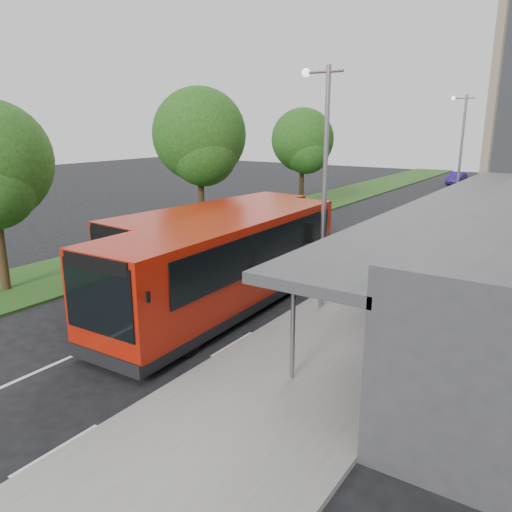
{
  "coord_description": "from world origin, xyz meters",
  "views": [
    {
      "loc": [
        11.49,
        -13.01,
        6.38
      ],
      "look_at": [
        1.32,
        2.22,
        1.5
      ],
      "focal_mm": 35.0,
      "sensor_mm": 36.0,
      "label": 1
    }
  ],
  "objects_px": {
    "bus_main": "(228,264)",
    "bollard": "(440,225)",
    "tree_far": "(303,144)",
    "lamp_post_far": "(460,150)",
    "car_near": "(464,187)",
    "lamp_post_near": "(323,175)",
    "litter_bin": "(433,249)",
    "bus_second": "(214,240)",
    "tree_mid": "(200,141)",
    "car_far": "(457,178)"
  },
  "relations": [
    {
      "from": "lamp_post_near",
      "to": "car_far",
      "type": "relative_size",
      "value": 2.0
    },
    {
      "from": "tree_far",
      "to": "lamp_post_far",
      "type": "bearing_deg",
      "value": 4.87
    },
    {
      "from": "tree_mid",
      "to": "tree_far",
      "type": "relative_size",
      "value": 1.11
    },
    {
      "from": "lamp_post_far",
      "to": "bollard",
      "type": "distance_m",
      "value": 6.68
    },
    {
      "from": "tree_mid",
      "to": "litter_bin",
      "type": "distance_m",
      "value": 13.71
    },
    {
      "from": "tree_far",
      "to": "litter_bin",
      "type": "bearing_deg",
      "value": -39.23
    },
    {
      "from": "bus_main",
      "to": "litter_bin",
      "type": "distance_m",
      "value": 11.25
    },
    {
      "from": "tree_far",
      "to": "bus_main",
      "type": "bearing_deg",
      "value": -67.86
    },
    {
      "from": "tree_mid",
      "to": "bus_main",
      "type": "bearing_deg",
      "value": -46.04
    },
    {
      "from": "litter_bin",
      "to": "bus_main",
      "type": "bearing_deg",
      "value": -112.62
    },
    {
      "from": "tree_mid",
      "to": "car_far",
      "type": "distance_m",
      "value": 36.11
    },
    {
      "from": "tree_mid",
      "to": "car_far",
      "type": "xyz_separation_m",
      "value": [
        6.41,
        35.22,
        -4.76
      ]
    },
    {
      "from": "tree_mid",
      "to": "lamp_post_near",
      "type": "bearing_deg",
      "value": -32.36
    },
    {
      "from": "tree_mid",
      "to": "bollard",
      "type": "relative_size",
      "value": 8.03
    },
    {
      "from": "bus_main",
      "to": "bollard",
      "type": "bearing_deg",
      "value": 77.36
    },
    {
      "from": "tree_far",
      "to": "bollard",
      "type": "relative_size",
      "value": 7.23
    },
    {
      "from": "bus_main",
      "to": "bollard",
      "type": "height_order",
      "value": "bus_main"
    },
    {
      "from": "litter_bin",
      "to": "lamp_post_near",
      "type": "bearing_deg",
      "value": -100.67
    },
    {
      "from": "bollard",
      "to": "car_far",
      "type": "relative_size",
      "value": 0.26
    },
    {
      "from": "car_near",
      "to": "car_far",
      "type": "relative_size",
      "value": 0.83
    },
    {
      "from": "car_far",
      "to": "lamp_post_far",
      "type": "bearing_deg",
      "value": -76.19
    },
    {
      "from": "tree_far",
      "to": "car_near",
      "type": "height_order",
      "value": "tree_far"
    },
    {
      "from": "lamp_post_far",
      "to": "bollard",
      "type": "relative_size",
      "value": 7.66
    },
    {
      "from": "tree_far",
      "to": "lamp_post_far",
      "type": "distance_m",
      "value": 11.17
    },
    {
      "from": "bus_main",
      "to": "bollard",
      "type": "xyz_separation_m",
      "value": [
        3.13,
        16.41,
        -0.99
      ]
    },
    {
      "from": "tree_mid",
      "to": "tree_far",
      "type": "xyz_separation_m",
      "value": [
        0.0,
        12.0,
        -0.54
      ]
    },
    {
      "from": "lamp_post_near",
      "to": "car_far",
      "type": "xyz_separation_m",
      "value": [
        -4.72,
        42.27,
        -4.06
      ]
    },
    {
      "from": "bollard",
      "to": "car_near",
      "type": "relative_size",
      "value": 0.31
    },
    {
      "from": "car_far",
      "to": "lamp_post_near",
      "type": "bearing_deg",
      "value": -81.78
    },
    {
      "from": "bus_second",
      "to": "bollard",
      "type": "xyz_separation_m",
      "value": [
        6.16,
        13.35,
        -0.86
      ]
    },
    {
      "from": "bus_second",
      "to": "car_near",
      "type": "height_order",
      "value": "bus_second"
    },
    {
      "from": "lamp_post_near",
      "to": "car_near",
      "type": "distance_m",
      "value": 35.42
    },
    {
      "from": "bus_second",
      "to": "lamp_post_far",
      "type": "bearing_deg",
      "value": 77.8
    },
    {
      "from": "car_near",
      "to": "car_far",
      "type": "distance_m",
      "value": 7.53
    },
    {
      "from": "tree_mid",
      "to": "litter_bin",
      "type": "xyz_separation_m",
      "value": [
        12.76,
        1.58,
        -4.76
      ]
    },
    {
      "from": "bus_second",
      "to": "car_far",
      "type": "relative_size",
      "value": 2.68
    },
    {
      "from": "bus_second",
      "to": "tree_mid",
      "type": "bearing_deg",
      "value": 138.33
    },
    {
      "from": "litter_bin",
      "to": "bollard",
      "type": "relative_size",
      "value": 0.96
    },
    {
      "from": "bus_second",
      "to": "car_far",
      "type": "bearing_deg",
      "value": 93.45
    },
    {
      "from": "tree_far",
      "to": "car_far",
      "type": "xyz_separation_m",
      "value": [
        6.41,
        23.22,
        -4.22
      ]
    },
    {
      "from": "tree_far",
      "to": "bus_second",
      "type": "bearing_deg",
      "value": -73.01
    },
    {
      "from": "lamp_post_near",
      "to": "bus_second",
      "type": "xyz_separation_m",
      "value": [
        -5.72,
        1.35,
        -3.19
      ]
    },
    {
      "from": "tree_far",
      "to": "bus_second",
      "type": "distance_m",
      "value": 18.81
    },
    {
      "from": "lamp_post_far",
      "to": "bollard",
      "type": "xyz_separation_m",
      "value": [
        0.44,
        -5.3,
        -4.05
      ]
    },
    {
      "from": "lamp_post_far",
      "to": "bus_second",
      "type": "height_order",
      "value": "lamp_post_far"
    },
    {
      "from": "bus_main",
      "to": "bus_second",
      "type": "distance_m",
      "value": 4.31
    },
    {
      "from": "tree_far",
      "to": "car_near",
      "type": "bearing_deg",
      "value": 61.61
    },
    {
      "from": "lamp_post_near",
      "to": "bus_second",
      "type": "distance_m",
      "value": 6.69
    },
    {
      "from": "tree_far",
      "to": "litter_bin",
      "type": "height_order",
      "value": "tree_far"
    },
    {
      "from": "litter_bin",
      "to": "car_near",
      "type": "distance_m",
      "value": 26.76
    }
  ]
}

